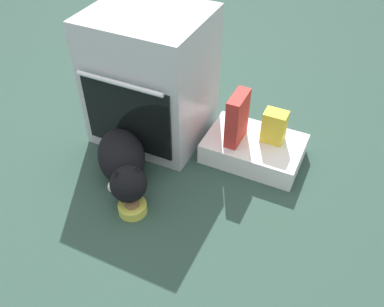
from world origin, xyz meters
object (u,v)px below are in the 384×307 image
(cat, at_px, (123,162))
(oven, at_px, (151,78))
(pantry_cabinet, at_px, (254,149))
(cereal_box, at_px, (237,118))
(snack_bag, at_px, (274,127))
(food_bowl, at_px, (133,207))

(cat, bearing_deg, oven, 146.76)
(pantry_cabinet, bearing_deg, cereal_box, -160.26)
(snack_bag, bearing_deg, pantry_cabinet, -151.99)
(cat, bearing_deg, food_bowl, 0.00)
(food_bowl, distance_m, cat, 0.24)
(oven, xyz_separation_m, cat, (0.07, -0.44, -0.23))
(oven, distance_m, snack_bag, 0.71)
(pantry_cabinet, relative_size, snack_bag, 2.89)
(pantry_cabinet, relative_size, cat, 0.86)
(pantry_cabinet, bearing_deg, oven, -177.80)
(pantry_cabinet, distance_m, cat, 0.72)
(food_bowl, xyz_separation_m, cat, (-0.15, 0.16, 0.10))
(pantry_cabinet, relative_size, cereal_box, 1.86)
(pantry_cabinet, distance_m, snack_bag, 0.18)
(cat, xyz_separation_m, cereal_box, (0.44, 0.43, 0.13))
(food_bowl, height_order, cat, cat)
(food_bowl, relative_size, snack_bag, 0.77)
(oven, bearing_deg, cereal_box, -1.37)
(oven, bearing_deg, pantry_cabinet, 2.20)
(pantry_cabinet, height_order, food_bowl, pantry_cabinet)
(snack_bag, bearing_deg, cereal_box, -156.36)
(oven, bearing_deg, food_bowl, -70.59)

